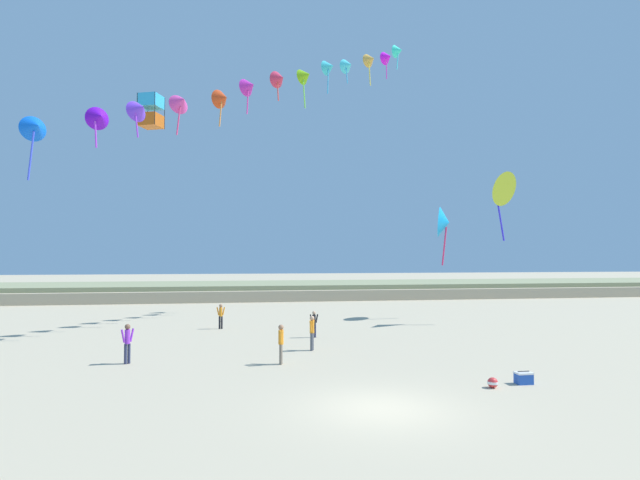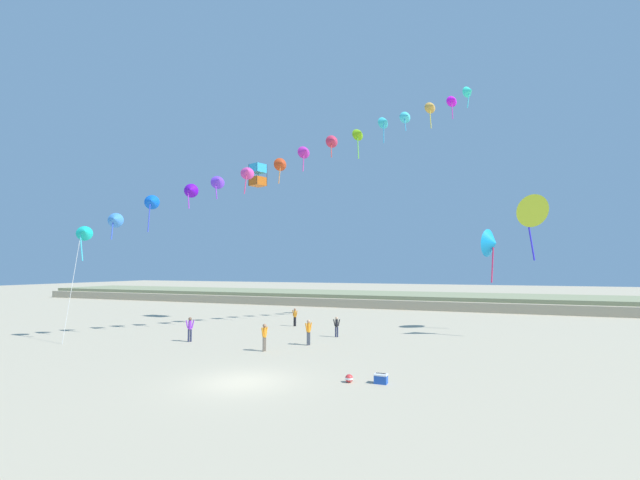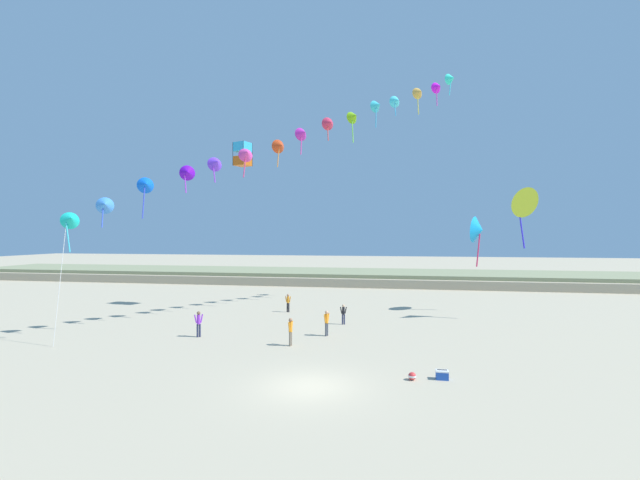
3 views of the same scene
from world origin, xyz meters
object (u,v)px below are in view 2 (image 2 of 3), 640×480
(person_far_left, at_px, (264,335))
(person_near_left, at_px, (337,325))
(person_near_right, at_px, (190,328))
(person_mid_center, at_px, (309,330))
(person_far_right, at_px, (295,316))
(large_kite_mid_trail, at_px, (530,210))
(large_kite_high_solo, at_px, (258,175))
(beach_cooler, at_px, (381,379))
(beach_ball, at_px, (349,378))
(large_kite_low_lead, at_px, (492,243))

(person_far_left, bearing_deg, person_near_left, 70.38)
(person_near_right, bearing_deg, person_mid_center, 12.16)
(person_far_right, bearing_deg, person_near_right, -109.60)
(person_near_right, bearing_deg, large_kite_mid_trail, 22.92)
(large_kite_high_solo, bearing_deg, person_near_left, -29.36)
(person_far_right, distance_m, beach_cooler, 19.32)
(large_kite_high_solo, distance_m, beach_ball, 26.61)
(person_mid_center, xyz_separation_m, beach_cooler, (6.65, -7.50, -0.76))
(beach_ball, bearing_deg, large_kite_low_lead, 71.63)
(large_kite_mid_trail, height_order, beach_ball, large_kite_mid_trail)
(large_kite_high_solo, relative_size, beach_cooler, 3.68)
(large_kite_high_solo, xyz_separation_m, beach_cooler, (16.01, -16.97, -13.92))
(large_kite_mid_trail, relative_size, large_kite_high_solo, 2.34)
(person_mid_center, bearing_deg, large_kite_high_solo, 134.66)
(person_near_right, relative_size, person_far_right, 1.08)
(large_kite_low_lead, relative_size, large_kite_mid_trail, 0.89)
(person_near_left, xyz_separation_m, beach_ball, (4.62, -11.68, -0.69))
(large_kite_low_lead, bearing_deg, large_kite_mid_trail, -54.06)
(person_far_right, height_order, large_kite_high_solo, large_kite_high_solo)
(person_far_left, distance_m, large_kite_low_lead, 20.42)
(person_far_left, relative_size, beach_cooler, 2.92)
(large_kite_low_lead, bearing_deg, person_mid_center, -135.91)
(person_far_right, bearing_deg, person_far_left, -74.85)
(person_far_right, distance_m, large_kite_low_lead, 17.77)
(person_far_left, distance_m, person_far_right, 11.39)
(person_near_left, xyz_separation_m, large_kite_low_lead, (10.97, 7.42, 6.28))
(beach_ball, bearing_deg, person_near_right, 155.82)
(person_near_right, distance_m, person_far_right, 10.49)
(person_far_left, xyz_separation_m, large_kite_low_lead, (13.36, 14.15, 6.17))
(large_kite_mid_trail, bearing_deg, beach_ball, -119.82)
(person_near_left, height_order, person_near_right, person_near_right)
(beach_cooler, bearing_deg, person_near_left, 117.88)
(large_kite_low_lead, height_order, large_kite_high_solo, large_kite_high_solo)
(person_near_left, relative_size, beach_ball, 4.15)
(person_far_right, height_order, large_kite_mid_trail, large_kite_mid_trail)
(person_near_left, bearing_deg, beach_ball, -68.39)
(person_near_right, relative_size, person_far_left, 1.01)
(person_near_right, height_order, beach_ball, person_near_right)
(large_kite_mid_trail, bearing_deg, person_near_left, -164.02)
(person_near_left, height_order, beach_ball, person_near_left)
(person_near_right, xyz_separation_m, person_mid_center, (8.24, 1.77, -0.00))
(person_near_left, bearing_deg, large_kite_mid_trail, 15.98)
(beach_ball, bearing_deg, person_mid_center, 123.95)
(person_near_left, distance_m, person_far_left, 7.14)
(large_kite_low_lead, distance_m, beach_cooler, 20.61)
(large_kite_low_lead, xyz_separation_m, beach_ball, (-6.34, -19.10, -6.97))
(person_far_right, height_order, beach_cooler, person_far_right)
(person_near_right, height_order, large_kite_mid_trail, large_kite_mid_trail)
(person_far_left, bearing_deg, large_kite_mid_trail, 33.63)
(person_near_left, xyz_separation_m, large_kite_high_solo, (-10.01, 5.63, 13.26))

